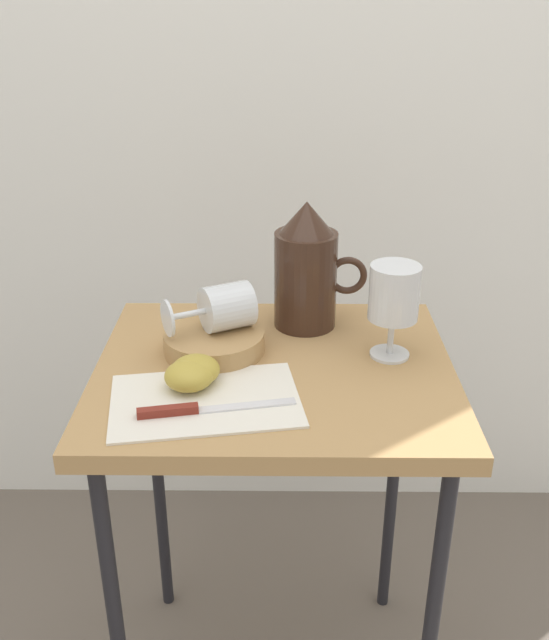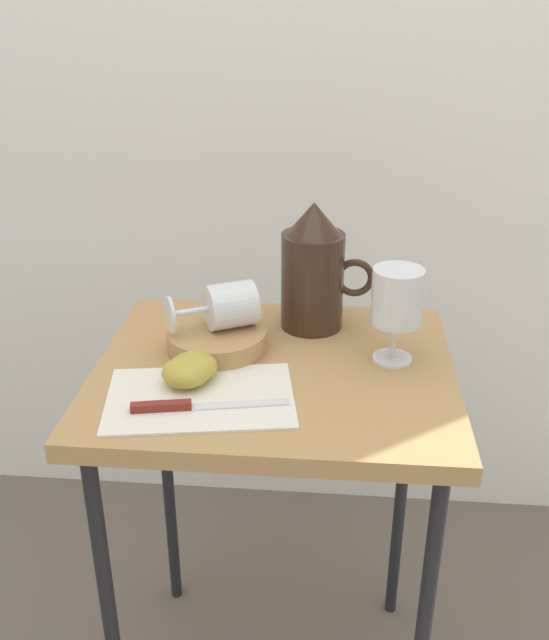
% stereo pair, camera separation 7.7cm
% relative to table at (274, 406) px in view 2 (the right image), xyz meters
% --- Properties ---
extents(curtain_drape, '(2.40, 0.03, 1.91)m').
position_rel_table_xyz_m(curtain_drape, '(0.00, 0.60, 0.31)').
color(curtain_drape, white).
rests_on(curtain_drape, ground_plane).
extents(table, '(0.56, 0.48, 0.72)m').
position_rel_table_xyz_m(table, '(0.00, 0.00, 0.00)').
color(table, '#AD8451').
rests_on(table, ground_plane).
extents(linen_napkin, '(0.30, 0.22, 0.00)m').
position_rel_table_xyz_m(linen_napkin, '(-0.10, -0.11, 0.08)').
color(linen_napkin, silver).
rests_on(linen_napkin, table).
extents(basket_tray, '(0.16, 0.16, 0.03)m').
position_rel_table_xyz_m(basket_tray, '(-0.10, 0.05, 0.09)').
color(basket_tray, '#AD8451').
rests_on(basket_tray, table).
extents(pitcher, '(0.16, 0.11, 0.22)m').
position_rel_table_xyz_m(pitcher, '(0.05, 0.15, 0.16)').
color(pitcher, '#382319').
rests_on(pitcher, table).
extents(wine_glass_upright, '(0.08, 0.08, 0.16)m').
position_rel_table_xyz_m(wine_glass_upright, '(0.19, 0.04, 0.18)').
color(wine_glass_upright, silver).
rests_on(wine_glass_upright, table).
extents(wine_glass_tipped_near, '(0.16, 0.12, 0.08)m').
position_rel_table_xyz_m(wine_glass_tipped_near, '(-0.08, 0.06, 0.15)').
color(wine_glass_tipped_near, silver).
rests_on(wine_glass_tipped_near, basket_tray).
extents(apple_half_left, '(0.07, 0.07, 0.04)m').
position_rel_table_xyz_m(apple_half_left, '(-0.13, -0.07, 0.10)').
color(apple_half_left, '#B29938').
rests_on(apple_half_left, linen_napkin).
extents(apple_half_right, '(0.07, 0.07, 0.04)m').
position_rel_table_xyz_m(apple_half_right, '(-0.12, -0.06, 0.10)').
color(apple_half_right, '#B29938').
rests_on(apple_half_right, linen_napkin).
extents(knife, '(0.22, 0.06, 0.01)m').
position_rel_table_xyz_m(knife, '(-0.11, -0.14, 0.08)').
color(knife, silver).
rests_on(knife, linen_napkin).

